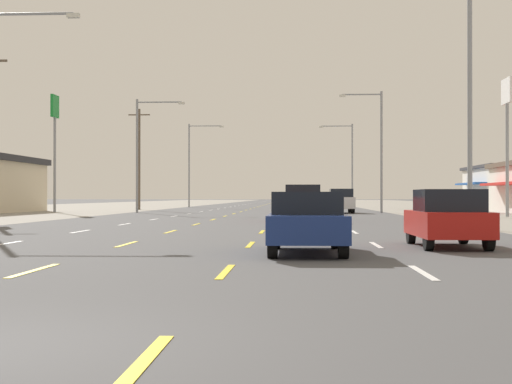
% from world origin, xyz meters
% --- Properties ---
extents(ground_plane, '(572.00, 572.00, 0.00)m').
position_xyz_m(ground_plane, '(0.00, 66.00, 0.00)').
color(ground_plane, '#4C4C4F').
extents(lot_apron_left, '(28.00, 440.00, 0.01)m').
position_xyz_m(lot_apron_left, '(-24.75, 66.00, 0.00)').
color(lot_apron_left, gray).
rests_on(lot_apron_left, ground).
extents(lane_markings, '(10.64, 227.60, 0.01)m').
position_xyz_m(lane_markings, '(0.00, 104.50, 0.01)').
color(lane_markings, white).
rests_on(lane_markings, ground).
extents(sedan_inner_right_nearest, '(1.80, 4.50, 1.46)m').
position_xyz_m(sedan_inner_right_nearest, '(3.28, 11.49, 0.76)').
color(sedan_inner_right_nearest, navy).
rests_on(sedan_inner_right_nearest, ground).
extents(hatchback_far_right_near, '(1.72, 3.90, 1.54)m').
position_xyz_m(hatchback_far_right_near, '(7.06, 13.74, 0.78)').
color(hatchback_far_right_near, red).
rests_on(hatchback_far_right_near, ground).
extents(suv_inner_right_mid, '(1.98, 4.90, 1.98)m').
position_xyz_m(suv_inner_right_mid, '(3.43, 34.10, 1.03)').
color(suv_inner_right_mid, red).
rests_on(suv_inner_right_mid, ground).
extents(suv_far_right_midfar, '(1.98, 4.90, 1.98)m').
position_xyz_m(suv_far_right_midfar, '(6.81, 55.04, 1.03)').
color(suv_far_right_midfar, silver).
rests_on(suv_far_right_midfar, ground).
extents(pole_sign_left_row_2, '(0.24, 1.61, 9.93)m').
position_xyz_m(pole_sign_left_row_2, '(-17.21, 55.58, 7.26)').
color(pole_sign_left_row_2, gray).
rests_on(pole_sign_left_row_2, ground).
extents(pole_sign_right_row_1, '(0.24, 2.08, 9.30)m').
position_xyz_m(pole_sign_right_row_1, '(17.28, 44.51, 7.04)').
color(pole_sign_right_row_1, gray).
rests_on(pole_sign_right_row_1, ground).
extents(streetlight_right_row_0, '(4.61, 0.26, 10.12)m').
position_xyz_m(streetlight_right_row_0, '(9.67, 24.49, 5.89)').
color(streetlight_right_row_0, gray).
rests_on(streetlight_right_row_0, ground).
extents(streetlight_left_row_1, '(4.10, 0.26, 9.49)m').
position_xyz_m(streetlight_left_row_1, '(-9.73, 55.34, 5.51)').
color(streetlight_left_row_1, gray).
rests_on(streetlight_left_row_1, ground).
extents(streetlight_right_row_1, '(3.57, 0.26, 10.01)m').
position_xyz_m(streetlight_right_row_1, '(9.83, 55.34, 5.71)').
color(streetlight_right_row_1, gray).
rests_on(streetlight_right_row_1, ground).
extents(streetlight_left_row_2, '(4.44, 0.26, 10.42)m').
position_xyz_m(streetlight_left_row_2, '(-9.71, 86.19, 6.03)').
color(streetlight_left_row_2, gray).
rests_on(streetlight_left_row_2, ground).
extents(streetlight_right_row_2, '(4.19, 0.26, 10.33)m').
position_xyz_m(streetlight_right_row_2, '(9.75, 86.19, 5.95)').
color(streetlight_right_row_2, gray).
rests_on(streetlight_right_row_2, ground).
extents(utility_pole_left_row_1, '(2.20, 0.26, 10.29)m').
position_xyz_m(utility_pole_left_row_1, '(-12.83, 68.95, 5.34)').
color(utility_pole_left_row_1, brown).
rests_on(utility_pole_left_row_1, ground).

